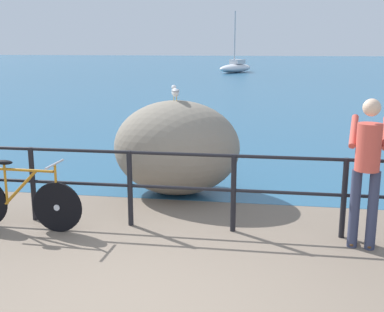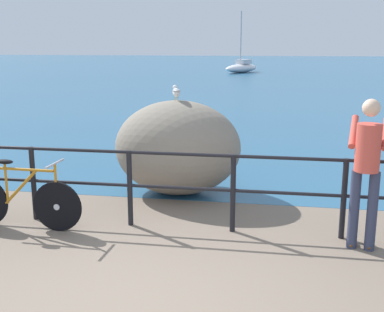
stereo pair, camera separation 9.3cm
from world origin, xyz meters
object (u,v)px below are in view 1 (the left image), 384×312
at_px(person_at_railing, 367,167).
at_px(sailboat, 236,67).
at_px(bicycle, 20,200).
at_px(breakwater_boulder_main, 177,148).
at_px(seagull, 175,92).

height_order(person_at_railing, sailboat, sailboat).
xyz_separation_m(bicycle, person_at_railing, (4.29, 0.07, 0.60)).
height_order(person_at_railing, breakwater_boulder_main, person_at_railing).
xyz_separation_m(person_at_railing, sailboat, (-4.00, 35.67, -0.57)).
height_order(breakwater_boulder_main, sailboat, sailboat).
bearing_deg(sailboat, breakwater_boulder_main, 29.34).
bearing_deg(person_at_railing, bicycle, 102.15).
bearing_deg(bicycle, seagull, 49.79).
xyz_separation_m(bicycle, sailboat, (0.30, 35.74, 0.03)).
relative_size(person_at_railing, breakwater_boulder_main, 0.88).
relative_size(person_at_railing, sailboat, 0.36).
bearing_deg(bicycle, person_at_railing, 2.89).
bearing_deg(seagull, bicycle, 116.87).
height_order(bicycle, seagull, seagull).
xyz_separation_m(person_at_railing, seagull, (-2.59, 1.81, 0.65)).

